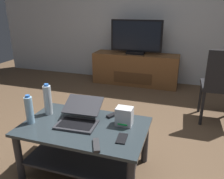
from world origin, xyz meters
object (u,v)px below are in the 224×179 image
object	(u,v)px
coffee_table	(85,140)
laptop	(79,116)
dining_chair	(222,83)
tv_remote	(114,114)
cell_phone	(122,139)
router_box	(124,116)
media_cabinet	(135,69)
television	(136,38)
water_bottle_far	(29,110)
water_bottle_near	(48,100)
soundbar_remote	(96,145)

from	to	relation	value
coffee_table	laptop	world-z (taller)	laptop
dining_chair	tv_remote	world-z (taller)	dining_chair
dining_chair	cell_phone	world-z (taller)	dining_chair
router_box	media_cabinet	bearing A→B (deg)	100.39
tv_remote	laptop	bearing A→B (deg)	-110.16
cell_phone	laptop	bearing A→B (deg)	156.40
dining_chair	router_box	size ratio (longest dim) A/B	5.99
television	tv_remote	size ratio (longest dim) A/B	5.65
television	dining_chair	xyz separation A→B (m)	(1.30, -1.16, -0.33)
water_bottle_far	tv_remote	xyz separation A→B (m)	(0.63, 0.35, -0.11)
laptop	water_bottle_near	xyz separation A→B (m)	(-0.33, 0.06, 0.08)
media_cabinet	water_bottle_far	distance (m)	2.61
dining_chair	cell_phone	xyz separation A→B (m)	(-0.82, -1.39, -0.07)
water_bottle_near	cell_phone	world-z (taller)	water_bottle_near
router_box	water_bottle_near	distance (m)	0.71
television	cell_phone	xyz separation A→B (m)	(0.47, -2.55, -0.40)
laptop	water_bottle_near	world-z (taller)	water_bottle_near
television	dining_chair	size ratio (longest dim) A/B	0.98
media_cabinet	cell_phone	distance (m)	2.62
television	laptop	size ratio (longest dim) A/B	2.30
television	laptop	world-z (taller)	television
coffee_table	water_bottle_far	bearing A→B (deg)	-167.35
laptop	soundbar_remote	bearing A→B (deg)	-46.83
router_box	cell_phone	distance (m)	0.23
water_bottle_far	cell_phone	world-z (taller)	water_bottle_far
laptop	router_box	distance (m)	0.38
cell_phone	tv_remote	size ratio (longest dim) A/B	0.88
tv_remote	water_bottle_near	bearing A→B (deg)	-136.30
dining_chair	router_box	bearing A→B (deg)	-126.40
dining_chair	water_bottle_near	distance (m)	1.98
coffee_table	media_cabinet	world-z (taller)	media_cabinet
tv_remote	media_cabinet	bearing A→B (deg)	126.62
coffee_table	water_bottle_near	world-z (taller)	water_bottle_near
dining_chair	laptop	distance (m)	1.76
television	media_cabinet	bearing A→B (deg)	90.00
coffee_table	water_bottle_near	size ratio (longest dim) A/B	3.58
dining_chair	water_bottle_far	distance (m)	2.14
cell_phone	television	bearing A→B (deg)	95.89
coffee_table	water_bottle_far	xyz separation A→B (m)	(-0.45, -0.10, 0.26)
water_bottle_near	soundbar_remote	bearing A→B (deg)	-29.74
media_cabinet	tv_remote	xyz separation A→B (m)	(0.30, -2.22, 0.17)
router_box	tv_remote	distance (m)	0.20
laptop	soundbar_remote	world-z (taller)	laptop
tv_remote	soundbar_remote	world-z (taller)	same
dining_chair	tv_remote	xyz separation A→B (m)	(-1.00, -1.04, -0.07)
laptop	router_box	bearing A→B (deg)	11.47
router_box	soundbar_remote	bearing A→B (deg)	-105.75
cell_phone	soundbar_remote	bearing A→B (deg)	-139.44
router_box	water_bottle_far	world-z (taller)	water_bottle_far
water_bottle_near	water_bottle_far	distance (m)	0.20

